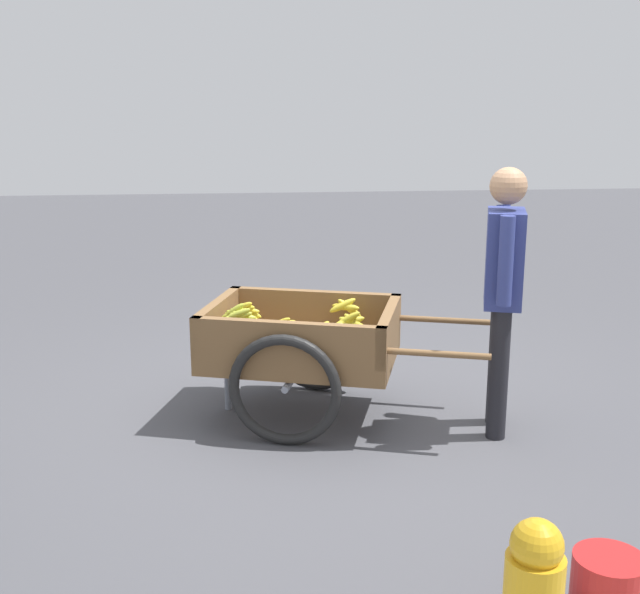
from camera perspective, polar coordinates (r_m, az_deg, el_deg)
ground_plane at (r=4.84m, az=0.87°, el=-8.72°), size 24.00×24.00×0.00m
fruit_cart at (r=4.75m, az=-1.33°, el=-3.51°), size 1.80×1.21×0.73m
vendor_person at (r=4.54m, az=12.99°, el=1.26°), size 0.29×0.54×1.52m
plastic_bucket at (r=3.29m, az=19.89°, el=-18.99°), size 0.27×0.27×0.25m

